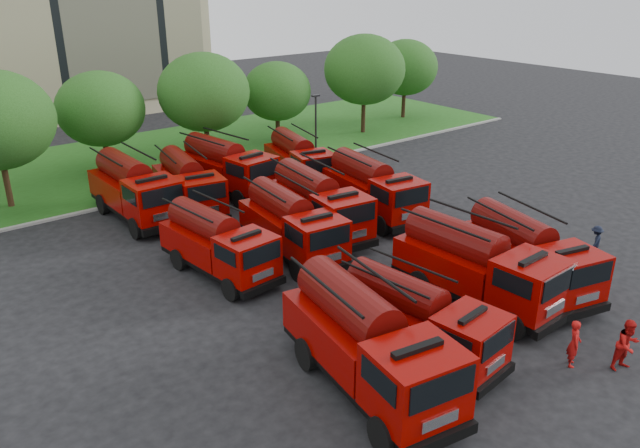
{
  "coord_description": "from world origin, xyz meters",
  "views": [
    {
      "loc": [
        -15.28,
        -17.68,
        13.37
      ],
      "look_at": [
        2.26,
        4.43,
        1.8
      ],
      "focal_mm": 35.0,
      "sensor_mm": 36.0,
      "label": 1
    }
  ],
  "objects_px": {
    "fire_truck_0": "(367,343)",
    "fire_truck_4": "(217,244)",
    "fire_truck_2": "(476,266)",
    "firefighter_0": "(570,364)",
    "fire_truck_6": "(317,204)",
    "fire_truck_10": "(226,167)",
    "fire_truck_8": "(134,189)",
    "fire_truck_11": "(299,160)",
    "firefighter_4": "(363,292)",
    "fire_truck_1": "(418,319)",
    "fire_truck_7": "(372,188)",
    "firefighter_2": "(572,280)",
    "fire_truck_3": "(527,254)",
    "firefighter_1": "(622,368)",
    "fire_truck_9": "(188,184)",
    "fire_truck_5": "(291,225)",
    "firefighter_3": "(593,256)",
    "firefighter_5": "(390,205)"
  },
  "relations": [
    {
      "from": "fire_truck_10",
      "to": "firefighter_0",
      "type": "bearing_deg",
      "value": -97.33
    },
    {
      "from": "fire_truck_0",
      "to": "fire_truck_4",
      "type": "distance_m",
      "value": 10.73
    },
    {
      "from": "fire_truck_2",
      "to": "fire_truck_11",
      "type": "distance_m",
      "value": 18.02
    },
    {
      "from": "fire_truck_3",
      "to": "firefighter_3",
      "type": "bearing_deg",
      "value": 11.81
    },
    {
      "from": "fire_truck_0",
      "to": "firefighter_4",
      "type": "xyz_separation_m",
      "value": [
        4.48,
        5.13,
        -1.8
      ]
    },
    {
      "from": "firefighter_2",
      "to": "fire_truck_5",
      "type": "bearing_deg",
      "value": 47.29
    },
    {
      "from": "fire_truck_9",
      "to": "fire_truck_11",
      "type": "height_order",
      "value": "fire_truck_9"
    },
    {
      "from": "fire_truck_4",
      "to": "firefighter_0",
      "type": "distance_m",
      "value": 15.8
    },
    {
      "from": "fire_truck_5",
      "to": "fire_truck_9",
      "type": "xyz_separation_m",
      "value": [
        -1.1,
        8.79,
        -0.0
      ]
    },
    {
      "from": "fire_truck_3",
      "to": "firefighter_1",
      "type": "height_order",
      "value": "fire_truck_3"
    },
    {
      "from": "fire_truck_5",
      "to": "fire_truck_3",
      "type": "bearing_deg",
      "value": -50.29
    },
    {
      "from": "fire_truck_5",
      "to": "fire_truck_1",
      "type": "bearing_deg",
      "value": -92.57
    },
    {
      "from": "fire_truck_4",
      "to": "fire_truck_11",
      "type": "height_order",
      "value": "fire_truck_11"
    },
    {
      "from": "fire_truck_8",
      "to": "fire_truck_3",
      "type": "bearing_deg",
      "value": -61.96
    },
    {
      "from": "fire_truck_7",
      "to": "fire_truck_9",
      "type": "xyz_separation_m",
      "value": [
        -7.93,
        7.33,
        -0.05
      ]
    },
    {
      "from": "fire_truck_3",
      "to": "fire_truck_5",
      "type": "distance_m",
      "value": 11.18
    },
    {
      "from": "fire_truck_11",
      "to": "firefighter_5",
      "type": "height_order",
      "value": "fire_truck_11"
    },
    {
      "from": "firefighter_3",
      "to": "fire_truck_10",
      "type": "bearing_deg",
      "value": -80.5
    },
    {
      "from": "fire_truck_0",
      "to": "fire_truck_11",
      "type": "distance_m",
      "value": 22.28
    },
    {
      "from": "fire_truck_11",
      "to": "firefighter_1",
      "type": "relative_size",
      "value": 3.76
    },
    {
      "from": "fire_truck_6",
      "to": "firefighter_3",
      "type": "distance_m",
      "value": 14.3
    },
    {
      "from": "fire_truck_7",
      "to": "fire_truck_4",
      "type": "bearing_deg",
      "value": -166.29
    },
    {
      "from": "fire_truck_1",
      "to": "fire_truck_7",
      "type": "bearing_deg",
      "value": 47.57
    },
    {
      "from": "fire_truck_8",
      "to": "fire_truck_11",
      "type": "xyz_separation_m",
      "value": [
        11.12,
        -0.73,
        -0.15
      ]
    },
    {
      "from": "fire_truck_1",
      "to": "fire_truck_3",
      "type": "height_order",
      "value": "fire_truck_3"
    },
    {
      "from": "fire_truck_10",
      "to": "firefighter_1",
      "type": "height_order",
      "value": "fire_truck_10"
    },
    {
      "from": "fire_truck_2",
      "to": "fire_truck_7",
      "type": "bearing_deg",
      "value": 68.99
    },
    {
      "from": "fire_truck_4",
      "to": "fire_truck_10",
      "type": "height_order",
      "value": "fire_truck_10"
    },
    {
      "from": "firefighter_0",
      "to": "firefighter_1",
      "type": "xyz_separation_m",
      "value": [
        1.27,
        -1.3,
        0.0
      ]
    },
    {
      "from": "fire_truck_4",
      "to": "firefighter_1",
      "type": "height_order",
      "value": "fire_truck_4"
    },
    {
      "from": "firefighter_1",
      "to": "fire_truck_7",
      "type": "bearing_deg",
      "value": 94.89
    },
    {
      "from": "fire_truck_0",
      "to": "fire_truck_9",
      "type": "relative_size",
      "value": 1.09
    },
    {
      "from": "fire_truck_5",
      "to": "firefighter_3",
      "type": "height_order",
      "value": "fire_truck_5"
    },
    {
      "from": "fire_truck_3",
      "to": "fire_truck_11",
      "type": "xyz_separation_m",
      "value": [
        0.87,
        18.17,
        -0.04
      ]
    },
    {
      "from": "firefighter_2",
      "to": "firefighter_4",
      "type": "bearing_deg",
      "value": 66.12
    },
    {
      "from": "fire_truck_5",
      "to": "firefighter_2",
      "type": "height_order",
      "value": "fire_truck_5"
    },
    {
      "from": "fire_truck_1",
      "to": "fire_truck_5",
      "type": "height_order",
      "value": "fire_truck_5"
    },
    {
      "from": "fire_truck_6",
      "to": "fire_truck_10",
      "type": "bearing_deg",
      "value": 99.74
    },
    {
      "from": "firefighter_2",
      "to": "fire_truck_8",
      "type": "bearing_deg",
      "value": 39.98
    },
    {
      "from": "firefighter_2",
      "to": "firefighter_4",
      "type": "xyz_separation_m",
      "value": [
        -8.43,
        5.15,
        0.0
      ]
    },
    {
      "from": "fire_truck_10",
      "to": "firefighter_2",
      "type": "height_order",
      "value": "fire_truck_10"
    },
    {
      "from": "fire_truck_2",
      "to": "firefighter_0",
      "type": "bearing_deg",
      "value": -101.71
    },
    {
      "from": "fire_truck_2",
      "to": "firefighter_3",
      "type": "bearing_deg",
      "value": -7.23
    },
    {
      "from": "fire_truck_0",
      "to": "fire_truck_10",
      "type": "relative_size",
      "value": 1.05
    },
    {
      "from": "fire_truck_9",
      "to": "firefighter_2",
      "type": "height_order",
      "value": "fire_truck_9"
    },
    {
      "from": "fire_truck_0",
      "to": "firefighter_4",
      "type": "distance_m",
      "value": 7.04
    },
    {
      "from": "fire_truck_9",
      "to": "fire_truck_6",
      "type": "bearing_deg",
      "value": -52.97
    },
    {
      "from": "fire_truck_10",
      "to": "firefighter_4",
      "type": "relative_size",
      "value": 4.73
    },
    {
      "from": "fire_truck_2",
      "to": "fire_truck_1",
      "type": "bearing_deg",
      "value": -167.99
    },
    {
      "from": "fire_truck_2",
      "to": "fire_truck_11",
      "type": "height_order",
      "value": "fire_truck_2"
    }
  ]
}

